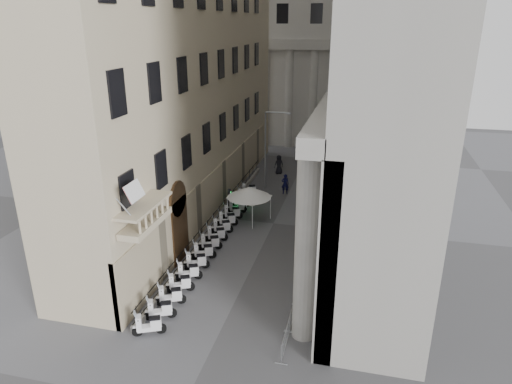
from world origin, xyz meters
TOP-DOWN VIEW (x-y plane):
  - far_building at (0.00, 48.00)m, footprint 22.00×10.00m
  - iron_fence at (-4.30, 18.00)m, footprint 0.30×28.00m
  - blue_awning at (4.15, 26.00)m, footprint 1.60×3.00m
  - flag at (-4.00, 5.00)m, footprint 1.00×1.40m
  - scooter_0 at (-3.44, 4.17)m, footprint 1.51×1.09m
  - scooter_1 at (-3.44, 5.53)m, footprint 1.51×1.09m
  - scooter_2 at (-3.44, 6.90)m, footprint 1.51×1.09m
  - scooter_3 at (-3.44, 8.27)m, footprint 1.51×1.09m
  - scooter_4 at (-3.44, 9.64)m, footprint 1.51×1.09m
  - scooter_5 at (-3.44, 11.01)m, footprint 1.51×1.09m
  - scooter_6 at (-3.44, 12.38)m, footprint 1.51×1.09m
  - scooter_7 at (-3.44, 13.75)m, footprint 1.51×1.09m
  - scooter_8 at (-3.44, 15.12)m, footprint 1.51×1.09m
  - scooter_9 at (-3.44, 16.49)m, footprint 1.51×1.09m
  - scooter_10 at (-3.44, 17.86)m, footprint 1.51×1.09m
  - scooter_11 at (-3.44, 19.23)m, footprint 1.51×1.09m
  - scooter_12 at (-3.44, 20.60)m, footprint 1.51×1.09m
  - scooter_13 at (-3.44, 21.97)m, footprint 1.51×1.09m
  - scooter_14 at (-3.44, 23.34)m, footprint 1.51×1.09m
  - scooter_15 at (-3.44, 24.71)m, footprint 1.51×1.09m
  - barrier_0 at (3.54, 4.80)m, footprint 0.60×2.40m
  - barrier_1 at (3.54, 7.30)m, footprint 0.60×2.40m
  - barrier_2 at (3.54, 9.80)m, footprint 0.60×2.40m
  - barrier_3 at (3.54, 12.30)m, footprint 0.60×2.40m
  - barrier_4 at (3.54, 14.80)m, footprint 0.60×2.40m
  - barrier_5 at (3.54, 17.30)m, footprint 0.60×2.40m
  - barrier_6 at (3.54, 19.80)m, footprint 0.60×2.40m
  - security_tent at (-2.44, 20.00)m, footprint 3.53×3.53m
  - street_lamp at (-2.23, 27.31)m, footprint 2.42×0.31m
  - info_kiosk at (-4.19, 20.97)m, footprint 0.48×0.89m
  - pedestrian_a at (-0.30, 26.05)m, footprint 0.76×0.57m
  - pedestrian_b at (1.91, 35.84)m, footprint 0.78×0.62m
  - pedestrian_c at (-2.00, 31.78)m, footprint 1.18×1.06m

SIDE VIEW (x-z plane):
  - iron_fence at x=-4.30m, z-range -0.70..0.70m
  - blue_awning at x=4.15m, z-range -1.50..1.50m
  - flag at x=-4.00m, z-range -4.10..4.10m
  - scooter_0 at x=-3.44m, z-range -0.75..0.75m
  - scooter_1 at x=-3.44m, z-range -0.75..0.75m
  - scooter_2 at x=-3.44m, z-range -0.75..0.75m
  - scooter_3 at x=-3.44m, z-range -0.75..0.75m
  - scooter_4 at x=-3.44m, z-range -0.75..0.75m
  - scooter_5 at x=-3.44m, z-range -0.75..0.75m
  - scooter_6 at x=-3.44m, z-range -0.75..0.75m
  - scooter_7 at x=-3.44m, z-range -0.75..0.75m
  - scooter_8 at x=-3.44m, z-range -0.75..0.75m
  - scooter_9 at x=-3.44m, z-range -0.75..0.75m
  - scooter_10 at x=-3.44m, z-range -0.75..0.75m
  - scooter_11 at x=-3.44m, z-range -0.75..0.75m
  - scooter_12 at x=-3.44m, z-range -0.75..0.75m
  - scooter_13 at x=-3.44m, z-range -0.75..0.75m
  - scooter_14 at x=-3.44m, z-range -0.75..0.75m
  - scooter_15 at x=-3.44m, z-range -0.75..0.75m
  - barrier_0 at x=3.54m, z-range -0.55..0.55m
  - barrier_1 at x=3.54m, z-range -0.55..0.55m
  - barrier_2 at x=3.54m, z-range -0.55..0.55m
  - barrier_3 at x=3.54m, z-range -0.55..0.55m
  - barrier_4 at x=3.54m, z-range -0.55..0.55m
  - barrier_5 at x=3.54m, z-range -0.55..0.55m
  - barrier_6 at x=3.54m, z-range -0.55..0.55m
  - pedestrian_b at x=1.91m, z-range 0.00..1.56m
  - info_kiosk at x=-4.19m, z-range 0.01..1.81m
  - pedestrian_a at x=-0.30m, z-range 0.00..1.91m
  - pedestrian_c at x=-2.00m, z-range 0.00..2.02m
  - security_tent at x=-2.44m, z-range 0.96..3.83m
  - street_lamp at x=-2.23m, z-range 0.67..8.08m
  - far_building at x=0.00m, z-range 0.00..30.00m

